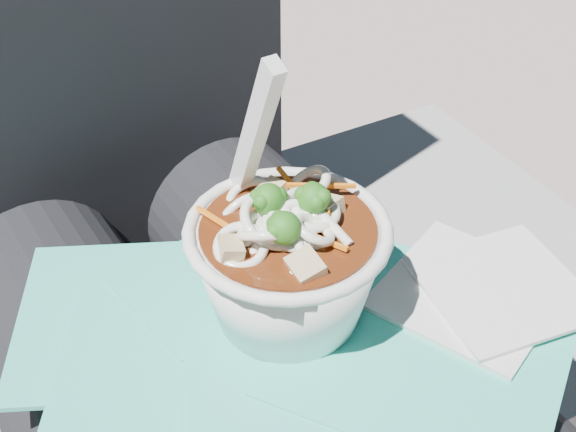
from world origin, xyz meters
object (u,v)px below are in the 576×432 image
lap (251,399)px  udon_bowl (287,258)px  plastic_bag (271,347)px  person_body (195,300)px

lap → udon_bowl: (0.02, -0.02, 0.15)m
plastic_bag → lap: bearing=90.2°
udon_bowl → lap: bearing=145.5°
person_body → udon_bowl: size_ratio=5.05×
udon_bowl → person_body: bearing=102.3°
lap → udon_bowl: bearing=-34.5°
lap → udon_bowl: 0.15m
plastic_bag → udon_bowl: bearing=35.5°
plastic_bag → person_body: bearing=90.0°
lap → plastic_bag: plastic_bag is taller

